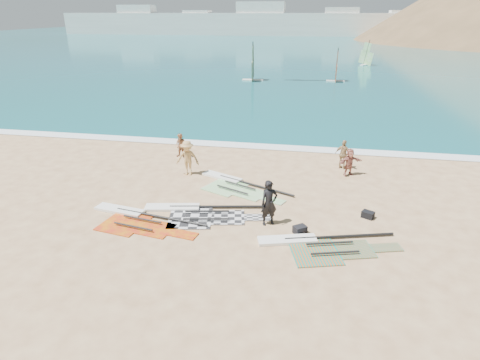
% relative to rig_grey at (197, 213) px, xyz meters
% --- Properties ---
extents(ground, '(300.00, 300.00, 0.00)m').
position_rel_rig_grey_xyz_m(ground, '(2.65, -2.11, -0.05)').
color(ground, tan).
rests_on(ground, ground).
extents(sea, '(300.00, 240.00, 0.06)m').
position_rel_rig_grey_xyz_m(sea, '(2.65, 129.89, -0.05)').
color(sea, '#0C5656').
rests_on(sea, ground).
extents(surf_line, '(300.00, 1.20, 0.04)m').
position_rel_rig_grey_xyz_m(surf_line, '(2.65, 10.19, -0.05)').
color(surf_line, white).
rests_on(surf_line, ground).
extents(far_town, '(160.00, 8.00, 12.00)m').
position_rel_rig_grey_xyz_m(far_town, '(-13.07, 147.89, 4.44)').
color(far_town, white).
rests_on(far_town, ground).
extents(rig_grey, '(6.05, 2.89, 0.20)m').
position_rel_rig_grey_xyz_m(rig_grey, '(0.00, 0.00, 0.00)').
color(rig_grey, '#242426').
rests_on(rig_grey, ground).
extents(rig_green, '(5.30, 3.65, 0.20)m').
position_rel_rig_grey_xyz_m(rig_green, '(1.02, 3.44, -0.00)').
color(rig_green, green).
rests_on(rig_green, ground).
extents(rig_orange, '(5.67, 3.05, 0.20)m').
position_rel_rig_grey_xyz_m(rig_orange, '(5.42, -1.79, -0.00)').
color(rig_orange, '#D95418').
rests_on(rig_orange, ground).
extents(rig_red, '(5.58, 2.65, 0.20)m').
position_rel_rig_grey_xyz_m(rig_red, '(-2.54, -1.08, -0.00)').
color(rig_red, red).
rests_on(rig_red, ground).
extents(gear_bag_near, '(0.64, 0.61, 0.33)m').
position_rel_rig_grey_xyz_m(gear_bag_near, '(4.69, -0.91, 0.11)').
color(gear_bag_near, black).
rests_on(gear_bag_near, ground).
extents(gear_bag_far, '(0.62, 0.56, 0.31)m').
position_rel_rig_grey_xyz_m(gear_bag_far, '(7.60, 1.00, 0.10)').
color(gear_bag_far, black).
rests_on(gear_bag_far, ground).
extents(person_wetsuit, '(0.87, 0.77, 2.01)m').
position_rel_rig_grey_xyz_m(person_wetsuit, '(3.32, -0.38, 0.95)').
color(person_wetsuit, black).
rests_on(person_wetsuit, ground).
extents(beachgoer_left, '(0.82, 0.69, 1.53)m').
position_rel_rig_grey_xyz_m(beachgoer_left, '(-3.09, 7.24, 0.71)').
color(beachgoer_left, '#AB764F').
rests_on(beachgoer_left, ground).
extents(beachgoer_mid, '(1.30, 0.77, 1.98)m').
position_rel_rig_grey_xyz_m(beachgoer_mid, '(-1.79, 4.47, 0.94)').
color(beachgoer_mid, tan).
rests_on(beachgoer_mid, ground).
extents(beachgoer_back, '(1.09, 0.79, 1.72)m').
position_rel_rig_grey_xyz_m(beachgoer_back, '(6.78, 7.06, 0.81)').
color(beachgoer_back, tan).
rests_on(beachgoer_back, ground).
extents(beachgoer_right, '(1.47, 1.12, 1.55)m').
position_rel_rig_grey_xyz_m(beachgoer_right, '(7.06, 6.06, 0.72)').
color(beachgoer_right, '#A35F53').
rests_on(beachgoer_right, ground).
extents(windsurfer_left, '(2.80, 3.38, 5.04)m').
position_rel_rig_grey_xyz_m(windsurfer_left, '(-3.33, 38.07, 1.37)').
color(windsurfer_left, white).
rests_on(windsurfer_left, ground).
extents(windsurfer_centre, '(2.37, 2.91, 4.33)m').
position_rel_rig_grey_xyz_m(windsurfer_centre, '(7.47, 39.36, 1.22)').
color(windsurfer_centre, white).
rests_on(windsurfer_centre, ground).
extents(windsurfer_right, '(2.22, 2.20, 4.19)m').
position_rel_rig_grey_xyz_m(windsurfer_right, '(13.09, 58.08, 1.19)').
color(windsurfer_right, white).
rests_on(windsurfer_right, ground).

